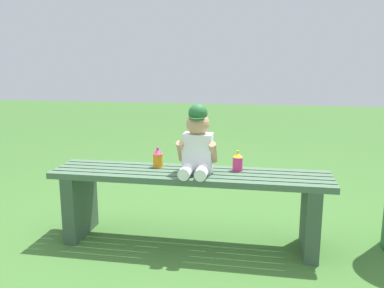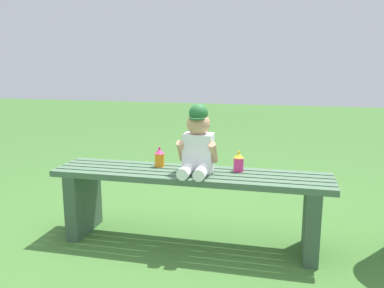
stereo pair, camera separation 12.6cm
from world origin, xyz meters
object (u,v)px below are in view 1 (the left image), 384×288
(park_bench, at_px, (190,195))
(sippy_cup_left, at_px, (158,158))
(sippy_cup_right, at_px, (238,161))
(child_figure, at_px, (197,143))

(park_bench, height_order, sippy_cup_left, sippy_cup_left)
(park_bench, xyz_separation_m, sippy_cup_right, (0.28, 0.08, 0.20))
(child_figure, xyz_separation_m, sippy_cup_right, (0.23, 0.08, -0.12))
(child_figure, height_order, sippy_cup_left, child_figure)
(child_figure, distance_m, sippy_cup_right, 0.27)
(child_figure, relative_size, sippy_cup_left, 3.26)
(park_bench, bearing_deg, child_figure, -8.36)
(sippy_cup_right, bearing_deg, child_figure, -159.95)
(park_bench, distance_m, child_figure, 0.33)
(sippy_cup_left, height_order, sippy_cup_right, same)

